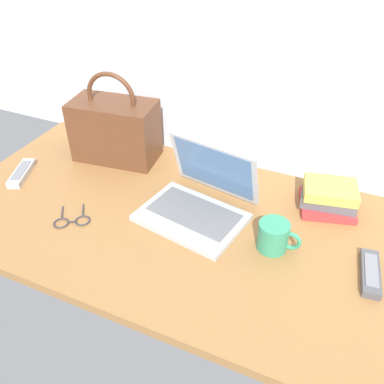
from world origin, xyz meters
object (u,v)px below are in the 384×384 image
eyeglasses (72,221)px  handbag (115,129)px  remote_control_near (370,273)px  coffee_mug (274,237)px  book_stack (329,197)px  remote_control_far (22,173)px  laptop (200,200)px

eyeglasses → handbag: handbag is taller
remote_control_near → handbag: 0.96m
coffee_mug → remote_control_near: (0.26, 0.00, -0.03)m
remote_control_near → book_stack: book_stack is taller
coffee_mug → remote_control_near: 0.26m
remote_control_far → eyeglasses: bearing=-22.6°
laptop → eyeglasses: bearing=-148.6°
remote_control_far → book_stack: 1.05m
remote_control_far → handbag: size_ratio=0.50×
eyeglasses → handbag: bearing=101.1°
coffee_mug → eyeglasses: bearing=-166.7°
laptop → remote_control_near: (0.51, -0.06, -0.03)m
eyeglasses → remote_control_far: bearing=157.4°
coffee_mug → handbag: 0.71m
coffee_mug → remote_control_far: (-0.90, -0.01, -0.03)m
remote_control_far → remote_control_near: bearing=0.6°
laptop → eyeglasses: laptop is taller
book_stack → remote_control_near: bearing=-58.2°
laptop → book_stack: 0.41m
coffee_mug → book_stack: size_ratio=0.61×
laptop → remote_control_near: size_ratio=2.12×
remote_control_near → eyeglasses: remote_control_near is taller
laptop → coffee_mug: laptop is taller
remote_control_near → remote_control_far: same height
coffee_mug → eyeglasses: (-0.59, -0.14, -0.04)m
eyeglasses → book_stack: size_ratio=0.68×
remote_control_far → book_stack: book_stack is taller
remote_control_far → coffee_mug: bearing=0.5°
coffee_mug → book_stack: bearing=66.8°
laptop → remote_control_near: bearing=-6.8°
coffee_mug → remote_control_far: 0.91m
remote_control_far → handbag: bearing=45.9°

